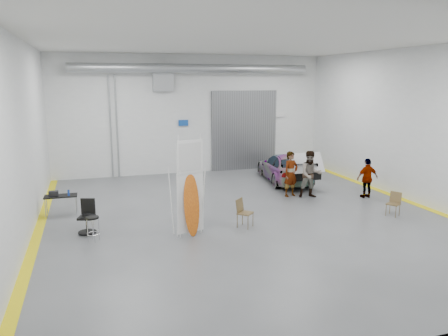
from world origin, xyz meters
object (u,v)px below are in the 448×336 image
object	(u,v)px
sedan_car	(285,168)
person_b	(311,174)
person_a	(291,174)
person_c	(367,178)
folding_chair_near	(245,218)
surfboard_display	(189,196)
work_table	(59,196)
shop_stool	(93,229)
office_chair	(87,219)
folding_chair_far	(393,209)

from	to	relation	value
sedan_car	person_b	world-z (taller)	person_b
person_a	person_c	world-z (taller)	person_a
person_b	folding_chair_near	xyz separation A→B (m)	(-3.82, -2.69, -0.67)
person_a	surfboard_display	size ratio (longest dim) A/B	0.59
work_table	shop_stool	bearing A→B (deg)	-70.36
sedan_car	surfboard_display	bearing A→B (deg)	53.22
sedan_car	person_b	size ratio (longest dim) A/B	2.35
person_a	person_b	world-z (taller)	person_b
shop_stool	office_chair	size ratio (longest dim) A/B	0.72
shop_stool	surfboard_display	bearing A→B (deg)	-8.25
sedan_car	office_chair	size ratio (longest dim) A/B	4.29
sedan_car	folding_chair_far	xyz separation A→B (m)	(1.34, -6.10, -0.39)
folding_chair_far	folding_chair_near	bearing A→B (deg)	-124.96
person_b	sedan_car	bearing A→B (deg)	95.51
person_c	folding_chair_near	size ratio (longest dim) A/B	1.74
folding_chair_near	folding_chair_far	world-z (taller)	folding_chair_near
person_c	folding_chair_near	bearing A→B (deg)	18.40
folding_chair_far	shop_stool	bearing A→B (deg)	-123.72
person_c	office_chair	xyz separation A→B (m)	(-10.97, -1.01, -0.35)
shop_stool	work_table	xyz separation A→B (m)	(-1.11, 3.10, 0.32)
shop_stool	office_chair	distance (m)	0.86
person_c	office_chair	size ratio (longest dim) A/B	1.54
shop_stool	sedan_car	bearing A→B (deg)	32.13
shop_stool	work_table	bearing A→B (deg)	109.64
person_a	folding_chair_far	xyz separation A→B (m)	(2.29, -3.53, -0.68)
person_a	person_b	xyz separation A→B (m)	(0.68, -0.43, 0.03)
person_a	office_chair	world-z (taller)	person_a
person_b	shop_stool	bearing A→B (deg)	-152.89
folding_chair_far	work_table	size ratio (longest dim) A/B	0.75
shop_stool	work_table	world-z (taller)	work_table
person_c	work_table	bearing A→B (deg)	-5.87
folding_chair_far	office_chair	size ratio (longest dim) A/B	0.80
person_a	person_b	distance (m)	0.80
work_table	office_chair	world-z (taller)	office_chair
office_chair	folding_chair_near	bearing A→B (deg)	6.77
sedan_car	work_table	bearing A→B (deg)	22.26
surfboard_display	office_chair	size ratio (longest dim) A/B	2.99
folding_chair_near	person_c	bearing A→B (deg)	-26.22
work_table	office_chair	xyz separation A→B (m)	(0.93, -2.27, -0.24)
office_chair	work_table	bearing A→B (deg)	130.08
folding_chair_far	office_chair	distance (m)	10.47
folding_chair_near	work_table	distance (m)	6.72
person_b	folding_chair_near	world-z (taller)	person_b
surfboard_display	shop_stool	world-z (taller)	surfboard_display
surfboard_display	office_chair	bearing A→B (deg)	142.28
sedan_car	office_chair	world-z (taller)	sedan_car
person_a	surfboard_display	distance (m)	6.11
person_b	work_table	bearing A→B (deg)	-172.71
folding_chair_far	office_chair	xyz separation A→B (m)	(-10.37, 1.38, 0.20)
person_c	surfboard_display	distance (m)	8.27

